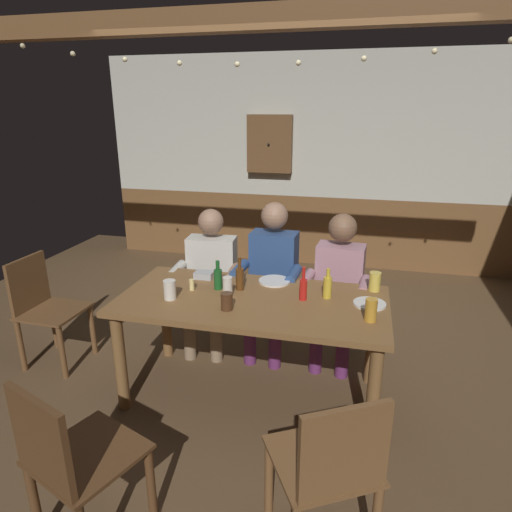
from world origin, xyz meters
TOP-DOWN VIEW (x-y plane):
  - ground_plane at (0.00, 0.00)m, footprint 7.00×7.00m
  - back_wall_upper at (0.00, 2.98)m, footprint 5.31×0.12m
  - back_wall_wainscot at (0.00, 2.98)m, footprint 5.31×0.12m
  - ceiling_beam at (0.00, 0.44)m, footprint 4.78×0.14m
  - dining_table at (0.00, -0.04)m, footprint 1.81×0.88m
  - person_0 at (-0.54, 0.62)m, footprint 0.57×0.56m
  - person_1 at (-0.00, 0.63)m, footprint 0.53×0.52m
  - person_2 at (0.54, 0.62)m, footprint 0.54×0.54m
  - chair_empty_near_right at (0.62, -1.13)m, footprint 0.60×0.60m
  - chair_empty_near_left at (-0.50, -1.36)m, footprint 0.57×0.57m
  - chair_empty_far_end at (-1.72, 0.01)m, footprint 0.45×0.45m
  - table_candle at (-0.45, -0.00)m, footprint 0.04×0.04m
  - condiment_caddy at (-0.45, 0.24)m, footprint 0.14×0.10m
  - plate_0 at (0.09, 0.29)m, footprint 0.23×0.23m
  - plate_1 at (0.77, 0.04)m, footprint 0.21×0.21m
  - bottle_0 at (-0.28, 0.06)m, footprint 0.06×0.06m
  - bottle_1 at (0.49, 0.09)m, footprint 0.06×0.06m
  - bottle_2 at (-0.12, 0.09)m, footprint 0.06×0.06m
  - bottle_3 at (0.34, 0.02)m, footprint 0.05×0.05m
  - pint_glass_0 at (-0.11, -0.25)m, footprint 0.08×0.08m
  - pint_glass_1 at (-0.54, -0.18)m, footprint 0.08×0.08m
  - pint_glass_2 at (0.80, 0.30)m, footprint 0.08×0.08m
  - pint_glass_3 at (-0.17, -0.04)m, footprint 0.07×0.07m
  - pint_glass_4 at (0.78, -0.19)m, footprint 0.07×0.07m
  - wall_dart_cabinet at (-0.50, 2.85)m, footprint 0.56×0.15m
  - string_lights at (-0.00, 0.39)m, footprint 3.75×0.04m

SIDE VIEW (x-z plane):
  - ground_plane at x=0.00m, z-range 0.00..0.00m
  - back_wall_wainscot at x=0.00m, z-range 0.00..0.90m
  - chair_empty_near_right at x=0.62m, z-range 0.04..0.92m
  - chair_empty_near_left at x=-0.50m, z-range 0.04..0.92m
  - chair_empty_far_end at x=-1.72m, z-range 0.04..0.92m
  - dining_table at x=0.00m, z-range 0.27..1.03m
  - person_0 at x=-0.54m, z-range 0.06..1.25m
  - person_2 at x=0.54m, z-range 0.07..1.27m
  - person_1 at x=0.00m, z-range 0.06..1.33m
  - plate_0 at x=0.09m, z-range 0.76..0.77m
  - plate_1 at x=0.77m, z-range 0.76..0.77m
  - condiment_caddy at x=-0.45m, z-range 0.76..0.81m
  - table_candle at x=-0.45m, z-range 0.76..0.84m
  - pint_glass_0 at x=-0.11m, z-range 0.76..0.87m
  - pint_glass_1 at x=-0.54m, z-range 0.76..0.89m
  - pint_glass_2 at x=0.80m, z-range 0.76..0.89m
  - pint_glass_3 at x=-0.17m, z-range 0.76..0.89m
  - pint_glass_4 at x=0.78m, z-range 0.76..0.90m
  - bottle_1 at x=0.49m, z-range 0.73..0.94m
  - bottle_0 at x=-0.28m, z-range 0.73..0.94m
  - bottle_3 at x=0.34m, z-range 0.72..0.96m
  - bottle_2 at x=-0.12m, z-range 0.72..0.97m
  - wall_dart_cabinet at x=-0.50m, z-range 1.20..1.90m
  - back_wall_upper at x=0.00m, z-range 0.90..2.62m
  - string_lights at x=0.00m, z-range 2.22..2.42m
  - ceiling_beam at x=0.00m, z-range 2.46..2.62m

